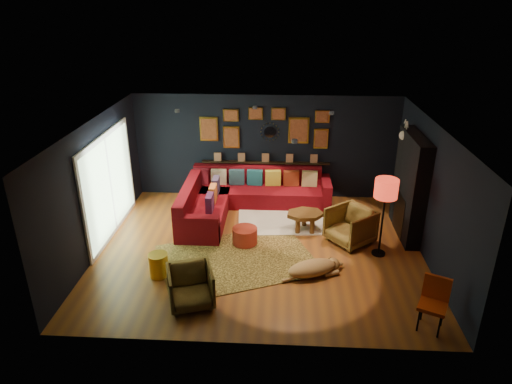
# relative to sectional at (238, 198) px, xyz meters

# --- Properties ---
(floor) EXTENTS (6.50, 6.50, 0.00)m
(floor) POSITION_rel_sectional_xyz_m (0.61, -1.81, -0.32)
(floor) COLOR #91511E
(floor) RESTS_ON ground
(room_walls) EXTENTS (6.50, 6.50, 6.50)m
(room_walls) POSITION_rel_sectional_xyz_m (0.61, -1.81, 1.27)
(room_walls) COLOR black
(room_walls) RESTS_ON ground
(sectional) EXTENTS (3.41, 2.69, 0.86)m
(sectional) POSITION_rel_sectional_xyz_m (0.00, 0.00, 0.00)
(sectional) COLOR maroon
(sectional) RESTS_ON ground
(ledge) EXTENTS (3.20, 0.12, 0.04)m
(ledge) POSITION_rel_sectional_xyz_m (0.61, 0.87, 0.60)
(ledge) COLOR black
(ledge) RESTS_ON room_walls
(gallery_wall) EXTENTS (3.15, 0.04, 1.02)m
(gallery_wall) POSITION_rel_sectional_xyz_m (0.60, 0.91, 1.48)
(gallery_wall) COLOR gold
(gallery_wall) RESTS_ON room_walls
(sunburst_mirror) EXTENTS (0.47, 0.16, 0.47)m
(sunburst_mirror) POSITION_rel_sectional_xyz_m (0.71, 0.91, 1.38)
(sunburst_mirror) COLOR silver
(sunburst_mirror) RESTS_ON room_walls
(fireplace) EXTENTS (0.31, 1.60, 2.20)m
(fireplace) POSITION_rel_sectional_xyz_m (3.71, -0.91, 0.70)
(fireplace) COLOR black
(fireplace) RESTS_ON ground
(deer_head) EXTENTS (0.50, 0.28, 0.45)m
(deer_head) POSITION_rel_sectional_xyz_m (3.75, -0.41, 1.73)
(deer_head) COLOR white
(deer_head) RESTS_ON fireplace
(sliding_door) EXTENTS (0.06, 2.80, 2.20)m
(sliding_door) POSITION_rel_sectional_xyz_m (-2.60, -1.21, 0.78)
(sliding_door) COLOR white
(sliding_door) RESTS_ON ground
(ceiling_spots) EXTENTS (3.30, 2.50, 0.06)m
(ceiling_spots) POSITION_rel_sectional_xyz_m (0.61, -1.01, 2.24)
(ceiling_spots) COLOR black
(ceiling_spots) RESTS_ON room_walls
(shag_rug) EXTENTS (2.08, 1.59, 0.03)m
(shag_rug) POSITION_rel_sectional_xyz_m (1.05, -0.51, -0.31)
(shag_rug) COLOR beige
(shag_rug) RESTS_ON ground
(leopard_rug) EXTENTS (3.48, 3.02, 0.02)m
(leopard_rug) POSITION_rel_sectional_xyz_m (0.18, -2.24, -0.31)
(leopard_rug) COLOR gold
(leopard_rug) RESTS_ON ground
(coffee_table) EXTENTS (0.92, 0.75, 0.41)m
(coffee_table) POSITION_rel_sectional_xyz_m (1.55, -0.96, 0.04)
(coffee_table) COLOR brown
(coffee_table) RESTS_ON shag_rug
(pouf) EXTENTS (0.52, 0.52, 0.34)m
(pouf) POSITION_rel_sectional_xyz_m (0.29, -1.61, -0.13)
(pouf) COLOR maroon
(pouf) RESTS_ON shag_rug
(armchair_left) EXTENTS (0.90, 0.87, 0.74)m
(armchair_left) POSITION_rel_sectional_xyz_m (-0.45, -3.65, 0.05)
(armchair_left) COLOR #B28B35
(armchair_left) RESTS_ON ground
(armchair_right) EXTENTS (1.10, 1.11, 0.84)m
(armchair_right) POSITION_rel_sectional_xyz_m (2.47, -1.41, 0.10)
(armchair_right) COLOR #B28B35
(armchair_right) RESTS_ON ground
(gold_stool) EXTENTS (0.36, 0.36, 0.45)m
(gold_stool) POSITION_rel_sectional_xyz_m (-1.21, -2.86, -0.10)
(gold_stool) COLOR gold
(gold_stool) RESTS_ON ground
(orange_chair) EXTENTS (0.54, 0.54, 0.86)m
(orange_chair) POSITION_rel_sectional_xyz_m (3.40, -3.99, 0.18)
(orange_chair) COLOR black
(orange_chair) RESTS_ON ground
(floor_lamp) EXTENTS (0.45, 0.45, 1.62)m
(floor_lamp) POSITION_rel_sectional_xyz_m (3.00, -1.86, 1.04)
(floor_lamp) COLOR black
(floor_lamp) RESTS_ON ground
(dog) EXTENTS (1.43, 1.09, 0.41)m
(dog) POSITION_rel_sectional_xyz_m (1.61, -2.71, -0.10)
(dog) COLOR #B1854D
(dog) RESTS_ON leopard_rug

